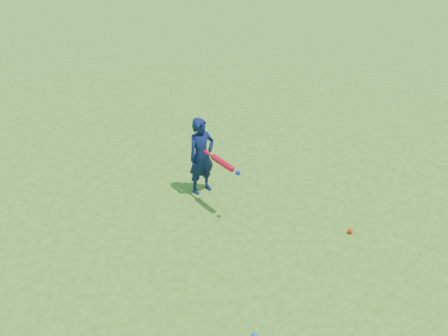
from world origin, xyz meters
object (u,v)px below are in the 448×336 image
object	(u,v)px
child	(202,156)
ground_ball_red	(350,231)
bat_swing	(224,164)
ground_ball_blue	(254,336)

from	to	relation	value
child	ground_ball_red	xyz separation A→B (m)	(2.05, 0.40, -0.51)
child	bat_swing	size ratio (longest dim) A/B	1.56
ground_ball_red	ground_ball_blue	xyz separation A→B (m)	(0.03, -2.05, -0.00)
child	ground_ball_blue	world-z (taller)	child
ground_ball_blue	bat_swing	size ratio (longest dim) A/B	0.09
bat_swing	child	bearing A→B (deg)	175.36
child	ground_ball_blue	size ratio (longest dim) A/B	18.24
ground_ball_blue	bat_swing	world-z (taller)	bat_swing
ground_ball_red	child	bearing A→B (deg)	-168.86
ground_ball_red	ground_ball_blue	size ratio (longest dim) A/B	1.10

